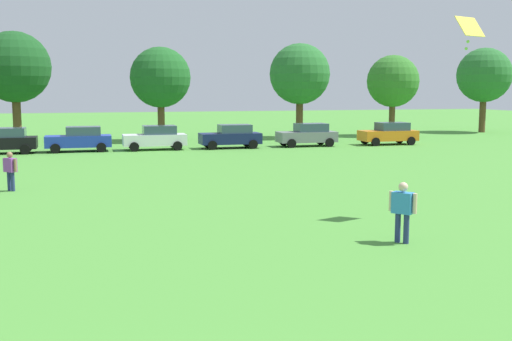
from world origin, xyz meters
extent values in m
plane|color=#4C9338|center=(0.00, 30.00, 0.00)|extent=(160.00, 160.00, 0.00)
cylinder|color=navy|center=(7.83, 10.52, 0.41)|extent=(0.15, 0.15, 0.82)
cylinder|color=navy|center=(7.99, 10.33, 0.41)|extent=(0.15, 0.15, 0.82)
cube|color=#337FCC|center=(7.91, 10.43, 1.12)|extent=(0.58, 0.62, 0.58)
cylinder|color=beige|center=(7.70, 10.69, 1.13)|extent=(0.12, 0.12, 0.55)
cylinder|color=beige|center=(8.12, 10.16, 1.13)|extent=(0.12, 0.12, 0.55)
sphere|color=beige|center=(7.91, 10.43, 1.56)|extent=(0.26, 0.26, 0.26)
cylinder|color=navy|center=(-3.48, 22.66, 0.40)|extent=(0.15, 0.15, 0.80)
cylinder|color=navy|center=(-3.31, 22.49, 0.40)|extent=(0.15, 0.15, 0.80)
cube|color=purple|center=(-3.40, 22.58, 1.08)|extent=(0.58, 0.59, 0.57)
cylinder|color=#936B4C|center=(-3.62, 22.82, 1.10)|extent=(0.12, 0.12, 0.53)
cylinder|color=#936B4C|center=(-3.17, 22.33, 1.10)|extent=(0.12, 0.12, 0.53)
sphere|color=#936B4C|center=(-3.40, 22.58, 1.51)|extent=(0.25, 0.25, 0.25)
cube|color=yellow|center=(11.49, 12.97, 6.15)|extent=(1.11, 0.78, 0.64)
sphere|color=#8CD859|center=(11.49, 12.97, 5.90)|extent=(0.10, 0.10, 0.10)
sphere|color=#8CD859|center=(11.44, 12.97, 5.68)|extent=(0.10, 0.10, 0.10)
sphere|color=#8CD859|center=(11.39, 12.97, 5.46)|extent=(0.10, 0.10, 0.10)
cube|color=black|center=(-5.60, 38.58, 0.70)|extent=(4.30, 1.80, 0.76)
cube|color=#334756|center=(-5.26, 38.58, 1.38)|extent=(2.24, 1.58, 0.60)
cylinder|color=black|center=(-4.14, 37.68, 0.32)|extent=(0.64, 0.22, 0.64)
cylinder|color=black|center=(-4.14, 39.48, 0.32)|extent=(0.64, 0.22, 0.64)
cube|color=#1E38AD|center=(-0.83, 38.72, 0.70)|extent=(4.30, 1.80, 0.76)
cube|color=#334756|center=(-0.48, 38.72, 1.38)|extent=(2.24, 1.58, 0.60)
cylinder|color=black|center=(-2.29, 37.82, 0.32)|extent=(0.64, 0.22, 0.64)
cylinder|color=black|center=(-2.29, 39.62, 0.32)|extent=(0.64, 0.22, 0.64)
cylinder|color=black|center=(0.64, 37.82, 0.32)|extent=(0.64, 0.22, 0.64)
cylinder|color=black|center=(0.64, 39.62, 0.32)|extent=(0.64, 0.22, 0.64)
cube|color=white|center=(4.25, 38.52, 0.70)|extent=(4.30, 1.80, 0.76)
cube|color=#334756|center=(4.59, 38.52, 1.38)|extent=(2.24, 1.58, 0.60)
cylinder|color=black|center=(2.79, 37.62, 0.32)|extent=(0.64, 0.22, 0.64)
cylinder|color=black|center=(2.79, 39.42, 0.32)|extent=(0.64, 0.22, 0.64)
cylinder|color=black|center=(5.71, 37.62, 0.32)|extent=(0.64, 0.22, 0.64)
cylinder|color=black|center=(5.71, 39.42, 0.32)|extent=(0.64, 0.22, 0.64)
cube|color=#141E4C|center=(9.57, 38.29, 0.70)|extent=(4.30, 1.80, 0.76)
cube|color=#334756|center=(9.91, 38.29, 1.38)|extent=(2.24, 1.58, 0.60)
cylinder|color=black|center=(8.10, 37.39, 0.32)|extent=(0.64, 0.22, 0.64)
cylinder|color=black|center=(8.10, 39.19, 0.32)|extent=(0.64, 0.22, 0.64)
cylinder|color=black|center=(11.03, 37.39, 0.32)|extent=(0.64, 0.22, 0.64)
cylinder|color=black|center=(11.03, 39.19, 0.32)|extent=(0.64, 0.22, 0.64)
cube|color=slate|center=(15.33, 38.24, 0.70)|extent=(4.30, 1.80, 0.76)
cube|color=#334756|center=(15.67, 38.24, 1.38)|extent=(2.24, 1.58, 0.60)
cylinder|color=black|center=(13.87, 37.34, 0.32)|extent=(0.64, 0.22, 0.64)
cylinder|color=black|center=(13.87, 39.14, 0.32)|extent=(0.64, 0.22, 0.64)
cylinder|color=black|center=(16.79, 37.34, 0.32)|extent=(0.64, 0.22, 0.64)
cylinder|color=black|center=(16.79, 39.14, 0.32)|extent=(0.64, 0.22, 0.64)
cube|color=orange|center=(21.72, 37.83, 0.70)|extent=(4.30, 1.80, 0.76)
cube|color=#334756|center=(22.07, 37.83, 1.38)|extent=(2.24, 1.58, 0.60)
cylinder|color=black|center=(20.26, 36.93, 0.32)|extent=(0.64, 0.22, 0.64)
cylinder|color=black|center=(20.26, 38.73, 0.32)|extent=(0.64, 0.22, 0.64)
cylinder|color=black|center=(23.19, 36.93, 0.32)|extent=(0.64, 0.22, 0.64)
cylinder|color=black|center=(23.19, 38.73, 0.32)|extent=(0.64, 0.22, 0.64)
cylinder|color=brown|center=(-5.53, 47.83, 1.77)|extent=(0.65, 0.65, 3.53)
sphere|color=#194C1E|center=(-5.53, 47.83, 5.90)|extent=(5.58, 5.58, 5.58)
cylinder|color=brown|center=(5.57, 45.54, 1.53)|extent=(0.56, 0.56, 3.06)
sphere|color=#1E5B23|center=(5.57, 45.54, 5.11)|extent=(4.83, 4.83, 4.83)
cylinder|color=brown|center=(17.43, 45.77, 1.63)|extent=(0.60, 0.60, 3.27)
sphere|color=#286B2D|center=(17.43, 45.77, 5.46)|extent=(5.16, 5.16, 5.16)
cylinder|color=brown|center=(26.22, 45.77, 1.46)|extent=(0.54, 0.54, 2.92)
sphere|color=#337528|center=(26.22, 45.77, 4.88)|extent=(4.61, 4.61, 4.61)
cylinder|color=brown|center=(36.95, 47.67, 1.65)|extent=(0.61, 0.61, 3.30)
sphere|color=#286B2D|center=(36.95, 47.67, 5.52)|extent=(5.22, 5.22, 5.22)
camera|label=1|loc=(-0.37, -4.45, 4.19)|focal=43.35mm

